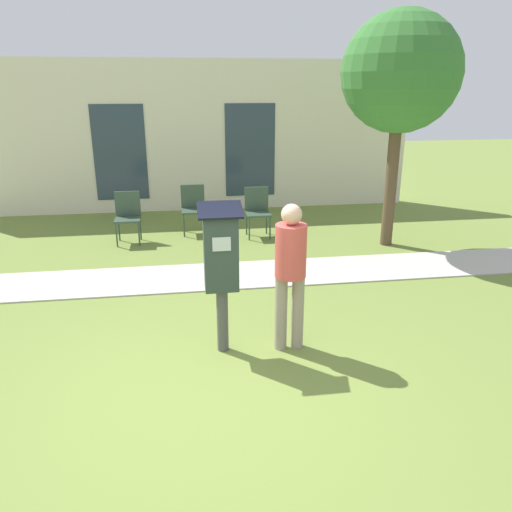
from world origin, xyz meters
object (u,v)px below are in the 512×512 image
(parking_meter, at_px, (221,260))
(outdoor_chair_right, at_px, (257,208))
(person_standing, at_px, (290,266))
(outdoor_chair_middle, at_px, (193,205))
(outdoor_chair_left, at_px, (128,213))

(parking_meter, distance_m, outdoor_chair_right, 4.30)
(parking_meter, distance_m, person_standing, 0.71)
(parking_meter, distance_m, outdoor_chair_middle, 4.58)
(outdoor_chair_middle, distance_m, outdoor_chair_right, 1.23)
(person_standing, xyz_separation_m, outdoor_chair_middle, (-0.86, 4.60, -0.40))
(outdoor_chair_right, bearing_deg, outdoor_chair_middle, 164.90)
(person_standing, height_order, outdoor_chair_left, person_standing)
(person_standing, bearing_deg, outdoor_chair_middle, 103.87)
(parking_meter, xyz_separation_m, outdoor_chair_middle, (-0.15, 4.55, -0.49))
(person_standing, relative_size, outdoor_chair_left, 1.76)
(parking_meter, xyz_separation_m, outdoor_chair_right, (1.01, 4.15, -0.49))
(person_standing, xyz_separation_m, outdoor_chair_left, (-2.02, 4.16, -0.40))
(person_standing, height_order, outdoor_chair_middle, person_standing)
(outdoor_chair_left, height_order, outdoor_chair_right, same)
(outdoor_chair_middle, bearing_deg, outdoor_chair_right, -40.57)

